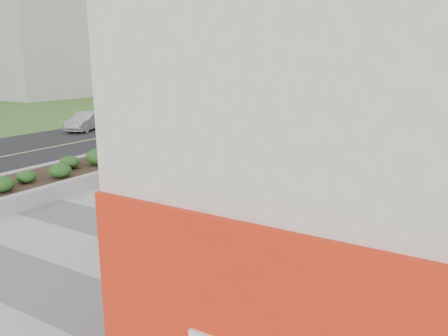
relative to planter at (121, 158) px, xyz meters
The scene contains 11 objects.
ground 8.91m from the planter, 51.84° to the right, with size 160.00×160.00×0.00m, color gray.
walkway 6.81m from the planter, 36.03° to the right, with size 8.00×36.00×0.01m, color #A8A8AD.
planter is the anchor object (origin of this frame).
street 6.51m from the planter, behind, with size 10.00×40.00×0.00m, color black.
traffic_signal_near 10.90m from the planter, 99.35° to the left, with size 0.33×0.28×4.20m.
traffic_signal_far 15.00m from the planter, 137.54° to the left, with size 0.33×0.28×4.20m.
distant_bldg_west_a 46.92m from the planter, 149.79° to the left, with size 18.00×12.00×22.00m, color #ADAAA3.
distant_bldg_north_l 48.95m from the planter, 89.40° to the left, with size 16.00×12.00×20.00m, color #ADAAA3.
manhole_cover 7.22m from the planter, 33.69° to the right, with size 0.44×0.44×0.01m, color #595654.
skateboarder 4.94m from the planter, 19.28° to the right, with size 0.54×0.75×1.60m.
car_silver 11.55m from the planter, 145.31° to the left, with size 1.29×3.70×1.22m, color #9FA2A6.
Camera 1 is at (7.69, -6.37, 4.44)m, focal length 35.00 mm.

